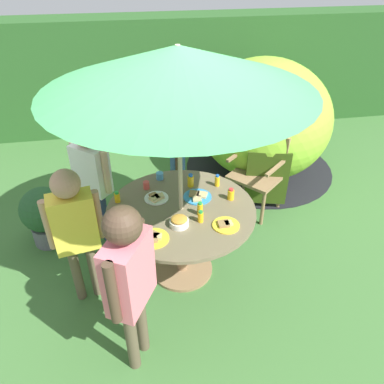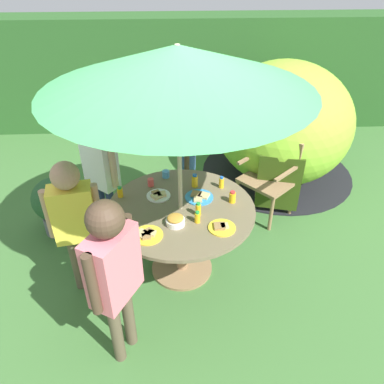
% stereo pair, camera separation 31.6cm
% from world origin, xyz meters
% --- Properties ---
extents(ground_plane, '(10.00, 10.00, 0.02)m').
position_xyz_m(ground_plane, '(0.00, 0.00, -0.01)').
color(ground_plane, '#3D6B33').
extents(hedge_backdrop, '(9.00, 0.70, 1.74)m').
position_xyz_m(hedge_backdrop, '(0.00, 3.52, 0.87)').
color(hedge_backdrop, '#285623').
rests_on(hedge_backdrop, ground_plane).
extents(garden_table, '(1.30, 1.30, 0.74)m').
position_xyz_m(garden_table, '(0.00, 0.00, 0.58)').
color(garden_table, '#93704C').
rests_on(garden_table, ground_plane).
extents(patio_umbrella, '(1.97, 1.97, 2.09)m').
position_xyz_m(patio_umbrella, '(0.00, 0.00, 1.94)').
color(patio_umbrella, '#B7AD8C').
rests_on(patio_umbrella, ground_plane).
extents(wooden_chair, '(0.68, 0.69, 0.92)m').
position_xyz_m(wooden_chair, '(1.04, 0.91, 0.52)').
color(wooden_chair, '#93704C').
rests_on(wooden_chair, ground_plane).
extents(dome_tent, '(2.46, 2.46, 1.49)m').
position_xyz_m(dome_tent, '(1.35, 1.77, 0.74)').
color(dome_tent, '#8CC633').
rests_on(dome_tent, ground_plane).
extents(potted_plant, '(0.46, 0.46, 0.64)m').
position_xyz_m(potted_plant, '(-1.31, 0.66, 0.35)').
color(potted_plant, '#595960').
rests_on(potted_plant, ground_plane).
extents(child_in_blue_shirt, '(0.19, 0.38, 1.11)m').
position_xyz_m(child_in_blue_shirt, '(0.10, 0.98, 0.71)').
color(child_in_blue_shirt, navy).
rests_on(child_in_blue_shirt, ground_plane).
extents(child_in_white_shirt, '(0.38, 0.36, 1.31)m').
position_xyz_m(child_in_white_shirt, '(-0.78, 0.64, 0.84)').
color(child_in_white_shirt, navy).
rests_on(child_in_white_shirt, ground_plane).
extents(child_in_yellow_shirt, '(0.44, 0.25, 1.31)m').
position_xyz_m(child_in_yellow_shirt, '(-0.87, -0.16, 0.83)').
color(child_in_yellow_shirt, brown).
rests_on(child_in_yellow_shirt, ground_plane).
extents(child_in_pink_shirt, '(0.36, 0.43, 1.42)m').
position_xyz_m(child_in_pink_shirt, '(-0.46, -0.84, 0.91)').
color(child_in_pink_shirt, brown).
rests_on(child_in_pink_shirt, ground_plane).
extents(snack_bowl, '(0.16, 0.16, 0.08)m').
position_xyz_m(snack_bowl, '(-0.05, -0.23, 0.78)').
color(snack_bowl, white).
rests_on(snack_bowl, garden_table).
extents(plate_near_left, '(0.25, 0.25, 0.03)m').
position_xyz_m(plate_near_left, '(0.17, 0.14, 0.75)').
color(plate_near_left, '#338CD8').
rests_on(plate_near_left, garden_table).
extents(plate_far_left, '(0.22, 0.22, 0.03)m').
position_xyz_m(plate_far_left, '(0.32, -0.30, 0.75)').
color(plate_far_left, yellow).
rests_on(plate_far_left, garden_table).
extents(plate_near_right, '(0.22, 0.22, 0.03)m').
position_xyz_m(plate_near_right, '(-0.20, 0.18, 0.75)').
color(plate_near_right, white).
rests_on(plate_near_right, garden_table).
extents(plate_mid_left, '(0.24, 0.24, 0.03)m').
position_xyz_m(plate_mid_left, '(-0.27, -0.36, 0.75)').
color(plate_mid_left, yellow).
rests_on(plate_mid_left, garden_table).
extents(juice_bottle_far_right, '(0.06, 0.06, 0.11)m').
position_xyz_m(juice_bottle_far_right, '(0.46, 0.06, 0.79)').
color(juice_bottle_far_right, yellow).
rests_on(juice_bottle_far_right, garden_table).
extents(juice_bottle_center_front, '(0.05, 0.05, 0.11)m').
position_xyz_m(juice_bottle_center_front, '(0.13, -0.21, 0.79)').
color(juice_bottle_center_front, yellow).
rests_on(juice_bottle_center_front, garden_table).
extents(juice_bottle_center_back, '(0.06, 0.06, 0.13)m').
position_xyz_m(juice_bottle_center_back, '(0.14, 0.33, 0.80)').
color(juice_bottle_center_back, yellow).
rests_on(juice_bottle_center_back, garden_table).
extents(juice_bottle_mid_right, '(0.05, 0.05, 0.12)m').
position_xyz_m(juice_bottle_mid_right, '(0.39, 0.30, 0.80)').
color(juice_bottle_mid_right, yellow).
rests_on(juice_bottle_mid_right, garden_table).
extents(juice_bottle_front_edge, '(0.05, 0.05, 0.12)m').
position_xyz_m(juice_bottle_front_edge, '(0.15, -0.11, 0.80)').
color(juice_bottle_front_edge, yellow).
rests_on(juice_bottle_front_edge, garden_table).
extents(juice_bottle_back_edge, '(0.05, 0.05, 0.10)m').
position_xyz_m(juice_bottle_back_edge, '(-0.54, 0.20, 0.79)').
color(juice_bottle_back_edge, yellow).
rests_on(juice_bottle_back_edge, garden_table).
extents(cup_near, '(0.07, 0.07, 0.07)m').
position_xyz_m(cup_near, '(-0.13, 0.51, 0.78)').
color(cup_near, '#4C99D8').
rests_on(cup_near, garden_table).
extents(cup_far, '(0.06, 0.06, 0.07)m').
position_xyz_m(cup_far, '(-0.27, 0.36, 0.78)').
color(cup_far, '#E04C47').
rests_on(cup_far, garden_table).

